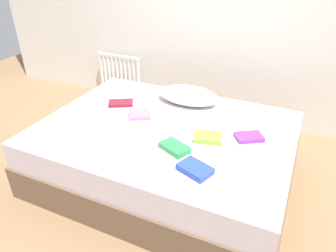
{
  "coord_description": "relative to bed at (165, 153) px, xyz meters",
  "views": [
    {
      "loc": [
        0.93,
        -1.95,
        1.75
      ],
      "look_at": [
        0.0,
        0.05,
        0.48
      ],
      "focal_mm": 33.51,
      "sensor_mm": 36.0,
      "label": 1
    }
  ],
  "objects": [
    {
      "name": "textbook_pink",
      "position": [
        -0.27,
        0.07,
        0.27
      ],
      "size": [
        0.24,
        0.24,
        0.03
      ],
      "primitive_type": "cube",
      "rotation": [
        0.0,
        0.0,
        0.56
      ],
      "color": "pink",
      "rests_on": "bed"
    },
    {
      "name": "textbook_blue",
      "position": [
        0.42,
        -0.44,
        0.27
      ],
      "size": [
        0.24,
        0.2,
        0.04
      ],
      "primitive_type": "cube",
      "rotation": [
        0.0,
        0.0,
        -0.35
      ],
      "color": "#2847B7",
      "rests_on": "bed"
    },
    {
      "name": "radiator",
      "position": [
        -1.21,
        1.2,
        0.12
      ],
      "size": [
        0.59,
        0.04,
        0.45
      ],
      "color": "white",
      "rests_on": "ground"
    },
    {
      "name": "ground_plane",
      "position": [
        0.0,
        0.0,
        -0.25
      ],
      "size": [
        8.0,
        8.0,
        0.0
      ],
      "primitive_type": "plane",
      "color": "#93704C"
    },
    {
      "name": "textbook_green",
      "position": [
        0.2,
        -0.27,
        0.27
      ],
      "size": [
        0.24,
        0.2,
        0.04
      ],
      "primitive_type": "cube",
      "rotation": [
        0.0,
        0.0,
        -0.42
      ],
      "color": "green",
      "rests_on": "bed"
    },
    {
      "name": "textbook_maroon",
      "position": [
        -0.54,
        0.19,
        0.27
      ],
      "size": [
        0.25,
        0.22,
        0.03
      ],
      "primitive_type": "cube",
      "rotation": [
        0.0,
        0.0,
        0.51
      ],
      "color": "maroon",
      "rests_on": "bed"
    },
    {
      "name": "pillow",
      "position": [
        -0.0,
        0.49,
        0.33
      ],
      "size": [
        0.56,
        0.32,
        0.15
      ],
      "primitive_type": "ellipsoid",
      "color": "white",
      "rests_on": "bed"
    },
    {
      "name": "textbook_purple",
      "position": [
        0.64,
        0.1,
        0.27
      ],
      "size": [
        0.24,
        0.22,
        0.03
      ],
      "primitive_type": "cube",
      "rotation": [
        0.0,
        0.0,
        0.57
      ],
      "color": "purple",
      "rests_on": "bed"
    },
    {
      "name": "textbook_lime",
      "position": [
        0.37,
        -0.04,
        0.27
      ],
      "size": [
        0.23,
        0.19,
        0.03
      ],
      "primitive_type": "cube",
      "rotation": [
        0.0,
        0.0,
        0.23
      ],
      "color": "#8CC638",
      "rests_on": "bed"
    },
    {
      "name": "bed",
      "position": [
        0.0,
        0.0,
        0.0
      ],
      "size": [
        2.0,
        1.5,
        0.5
      ],
      "color": "brown",
      "rests_on": "ground"
    },
    {
      "name": "textbook_white",
      "position": [
        -0.45,
        -0.24,
        0.27
      ],
      "size": [
        0.25,
        0.17,
        0.04
      ],
      "primitive_type": "cube",
      "rotation": [
        0.0,
        0.0,
        -0.24
      ],
      "color": "white",
      "rests_on": "bed"
    }
  ]
}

